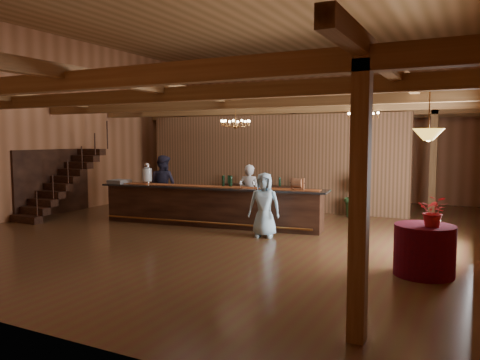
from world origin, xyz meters
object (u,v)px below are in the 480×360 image
at_px(chandelier_right, 363,115).
at_px(staff_second, 163,185).
at_px(tasting_bar, 210,206).
at_px(floor_plant, 356,196).
at_px(chandelier_left, 236,123).
at_px(beverage_dispenser, 147,174).
at_px(bartender, 249,194).
at_px(raffle_drum, 298,183).
at_px(pendant_lamp, 428,134).
at_px(round_table, 424,250).
at_px(backbar_shelf, 262,197).
at_px(guest, 264,205).

bearing_deg(chandelier_right, staff_second, -169.96).
relative_size(tasting_bar, floor_plant, 4.92).
xyz_separation_m(chandelier_left, staff_second, (-2.50, 0.03, -1.84)).
xyz_separation_m(beverage_dispenser, bartender, (2.74, 0.97, -0.53)).
bearing_deg(staff_second, chandelier_right, -165.81).
relative_size(beverage_dispenser, staff_second, 0.33).
height_order(chandelier_right, staff_second, chandelier_right).
relative_size(chandelier_left, bartender, 0.49).
bearing_deg(raffle_drum, floor_plant, 74.22).
height_order(chandelier_left, staff_second, chandelier_left).
height_order(beverage_dispenser, raffle_drum, beverage_dispenser).
bearing_deg(staff_second, beverage_dispenser, 104.27).
distance_m(raffle_drum, pendant_lamp, 4.25).
xyz_separation_m(tasting_bar, bartender, (0.78, 0.80, 0.28)).
xyz_separation_m(tasting_bar, chandelier_left, (0.37, 0.78, 2.22)).
bearing_deg(round_table, backbar_shelf, 135.01).
xyz_separation_m(raffle_drum, backbar_shelf, (-2.29, 2.96, -0.82)).
bearing_deg(guest, staff_second, 146.49).
xyz_separation_m(tasting_bar, pendant_lamp, (5.59, -2.31, 1.87)).
distance_m(chandelier_left, chandelier_right, 3.42).
height_order(raffle_drum, chandelier_right, chandelier_right).
relative_size(raffle_drum, round_table, 0.34).
relative_size(round_table, chandelier_right, 1.26).
bearing_deg(backbar_shelf, round_table, -38.59).
distance_m(round_table, chandelier_left, 6.50).
xyz_separation_m(staff_second, guest, (4.02, -1.49, -0.15)).
bearing_deg(tasting_bar, round_table, -29.05).
bearing_deg(tasting_bar, staff_second, 152.54).
bearing_deg(tasting_bar, chandelier_left, 58.27).
bearing_deg(staff_second, chandelier_left, -176.60).
relative_size(tasting_bar, guest, 4.15).
relative_size(tasting_bar, pendant_lamp, 7.07).
distance_m(round_table, bartender, 5.74).
bearing_deg(staff_second, guest, 163.74).
xyz_separation_m(chandelier_right, floor_plant, (-0.42, 1.27, -2.30)).
xyz_separation_m(tasting_bar, raffle_drum, (2.39, 0.23, 0.69)).
relative_size(backbar_shelf, pendant_lamp, 3.21).
relative_size(tasting_bar, bartender, 3.91).
distance_m(chandelier_left, guest, 2.90).
height_order(beverage_dispenser, bartender, beverage_dispenser).
xyz_separation_m(backbar_shelf, round_table, (5.50, -5.50, 0.03)).
height_order(raffle_drum, guest, guest).
bearing_deg(backbar_shelf, staff_second, -126.70).
height_order(chandelier_left, floor_plant, chandelier_left).
xyz_separation_m(raffle_drum, chandelier_right, (1.23, 1.60, 1.71)).
xyz_separation_m(bartender, guest, (1.10, -1.48, -0.05)).
distance_m(bartender, staff_second, 2.92).
bearing_deg(pendant_lamp, tasting_bar, 157.56).
bearing_deg(beverage_dispenser, bartender, 19.51).
bearing_deg(floor_plant, staff_second, -156.80).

